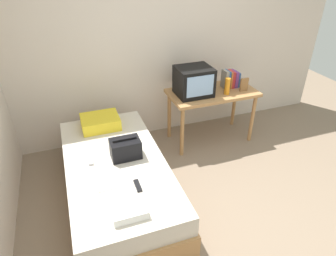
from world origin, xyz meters
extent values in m
plane|color=#84705B|center=(0.00, 0.00, 0.00)|extent=(8.00, 8.00, 0.00)
cube|color=beige|center=(0.00, 2.00, 1.30)|extent=(5.20, 0.10, 2.60)
cube|color=#B27F4C|center=(-0.91, 0.72, 0.15)|extent=(1.00, 2.00, 0.31)
cube|color=beige|center=(-0.91, 0.72, 0.41)|extent=(0.97, 1.94, 0.21)
cube|color=#B27F4C|center=(0.56, 1.48, 0.72)|extent=(1.16, 0.60, 0.04)
cylinder|color=#B27F4C|center=(0.04, 1.24, 0.35)|extent=(0.05, 0.05, 0.70)
cylinder|color=#B27F4C|center=(1.08, 1.24, 0.35)|extent=(0.05, 0.05, 0.70)
cylinder|color=#B27F4C|center=(0.04, 1.72, 0.35)|extent=(0.05, 0.05, 0.70)
cylinder|color=#B27F4C|center=(1.08, 1.72, 0.35)|extent=(0.05, 0.05, 0.70)
cube|color=black|center=(0.29, 1.48, 0.92)|extent=(0.44, 0.38, 0.36)
cube|color=#8CB2E0|center=(0.29, 1.29, 0.93)|extent=(0.35, 0.01, 0.26)
cylinder|color=orange|center=(0.70, 1.35, 0.84)|extent=(0.07, 0.07, 0.22)
cube|color=gray|center=(0.77, 1.54, 0.86)|extent=(0.04, 0.15, 0.24)
cube|color=#2D5699|center=(0.80, 1.54, 0.85)|extent=(0.03, 0.15, 0.24)
cube|color=#CC7233|center=(0.83, 1.54, 0.85)|extent=(0.02, 0.17, 0.23)
cube|color=#B72D33|center=(0.86, 1.54, 0.85)|extent=(0.04, 0.16, 0.22)
cube|color=#7A3D89|center=(0.91, 1.54, 0.84)|extent=(0.04, 0.17, 0.22)
cube|color=#2D5699|center=(0.95, 1.54, 0.84)|extent=(0.03, 0.16, 0.20)
cube|color=olive|center=(0.95, 1.35, 0.82)|extent=(0.11, 0.02, 0.18)
cube|color=yellow|center=(-0.93, 1.43, 0.59)|extent=(0.44, 0.36, 0.14)
cube|color=black|center=(-0.78, 0.74, 0.62)|extent=(0.30, 0.20, 0.20)
cylinder|color=black|center=(-0.78, 0.74, 0.73)|extent=(0.24, 0.02, 0.02)
cube|color=white|center=(-1.03, 0.45, 0.52)|extent=(0.21, 0.29, 0.01)
cube|color=black|center=(-0.79, 0.27, 0.53)|extent=(0.04, 0.16, 0.02)
cube|color=#B7B7BC|center=(-1.14, 0.79, 0.53)|extent=(0.04, 0.14, 0.02)
cube|color=white|center=(-0.94, -0.02, 0.56)|extent=(0.28, 0.22, 0.07)
camera|label=1|loc=(-1.22, -1.73, 2.36)|focal=31.92mm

